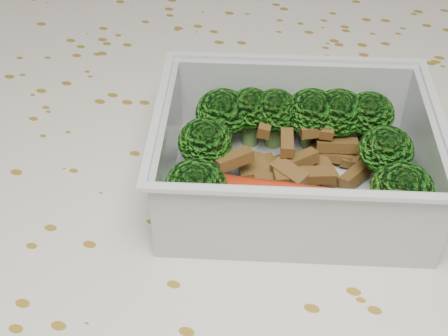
% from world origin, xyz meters
% --- Properties ---
extents(dining_table, '(1.40, 0.90, 0.75)m').
position_xyz_m(dining_table, '(0.00, 0.00, 0.67)').
color(dining_table, brown).
rests_on(dining_table, ground).
extents(tablecloth, '(1.46, 0.96, 0.19)m').
position_xyz_m(tablecloth, '(0.00, 0.00, 0.72)').
color(tablecloth, silver).
rests_on(tablecloth, dining_table).
extents(lunch_container, '(0.23, 0.20, 0.07)m').
position_xyz_m(lunch_container, '(0.04, 0.02, 0.78)').
color(lunch_container, silver).
rests_on(lunch_container, tablecloth).
extents(broccoli_florets, '(0.18, 0.15, 0.05)m').
position_xyz_m(broccoli_florets, '(0.04, 0.03, 0.79)').
color(broccoli_florets, '#608C3F').
rests_on(broccoli_florets, lunch_container).
extents(meat_pile, '(0.11, 0.09, 0.03)m').
position_xyz_m(meat_pile, '(0.04, 0.03, 0.77)').
color(meat_pile, brown).
rests_on(meat_pile, lunch_container).
extents(sausage, '(0.16, 0.05, 0.03)m').
position_xyz_m(sausage, '(0.06, -0.02, 0.78)').
color(sausage, red).
rests_on(sausage, lunch_container).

